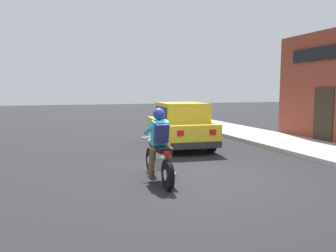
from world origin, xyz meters
TOP-DOWN VIEW (x-y plane):
  - ground_plane at (0.00, 0.00)m, footprint 80.00×80.00m
  - sidewalk_curb at (5.13, 3.00)m, footprint 2.60×22.00m
  - motorcycle_with_rider at (-0.86, 0.06)m, footprint 0.56×2.02m
  - car_hatchback at (1.17, 3.95)m, footprint 1.97×3.91m

SIDE VIEW (x-z plane):
  - ground_plane at x=0.00m, z-range 0.00..0.00m
  - sidewalk_curb at x=5.13m, z-range 0.00..0.14m
  - motorcycle_with_rider at x=-0.86m, z-range -0.13..1.49m
  - car_hatchback at x=1.17m, z-range -0.02..1.55m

